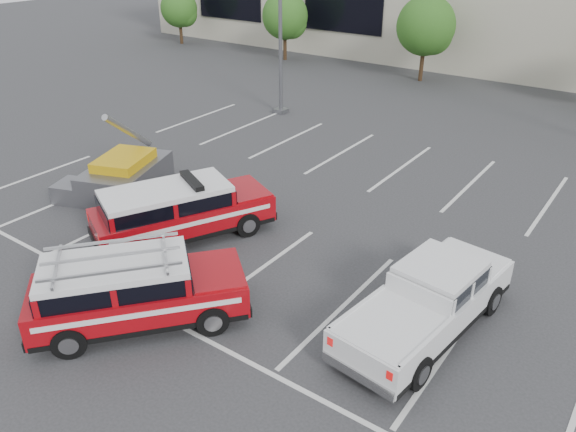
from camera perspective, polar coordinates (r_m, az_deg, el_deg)
name	(u,v)px	position (r m, az deg, el deg)	size (l,w,h in m)	color
ground	(256,272)	(15.30, -3.24, -5.72)	(120.00, 120.00, 0.00)	#2D2D30
stall_markings	(342,211)	(18.52, 5.47, 0.55)	(23.00, 15.00, 0.01)	silver
tree_far_left	(180,10)	(46.31, -10.89, 19.87)	(2.77, 2.77, 3.99)	#3F2B19
tree_left	(286,18)	(39.76, -0.16, 19.50)	(3.07, 3.07, 4.42)	#3F2B19
tree_mid_left	(427,28)	(34.88, 13.99, 18.05)	(3.37, 3.37, 4.85)	#3F2B19
light_pole_left	(280,2)	(27.36, -0.80, 20.89)	(0.90, 0.60, 10.24)	#59595E
fire_chief_suv	(181,215)	(16.88, -10.86, 0.15)	(3.97, 5.49, 1.82)	#93070D
white_pickup	(427,307)	(13.33, 13.94, -8.96)	(2.40, 5.36, 1.59)	silver
ladder_suv	(135,295)	(13.57, -15.26, -7.73)	(4.56, 4.92, 1.91)	#93070D
utility_rig	(122,176)	(20.35, -16.50, 3.91)	(3.15, 4.14, 3.01)	#59595E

